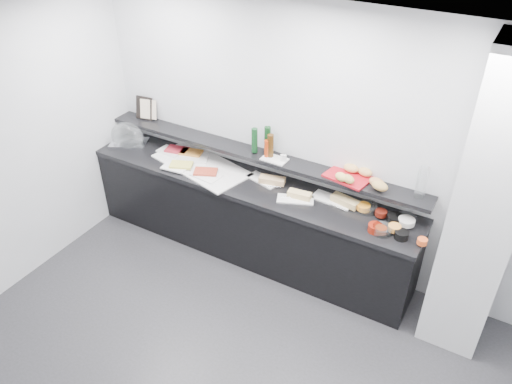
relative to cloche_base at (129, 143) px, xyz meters
The scene contains 55 objects.
back_wall 2.33m from the cloche_base, ahead, with size 5.00×0.02×2.70m, color silver.
ceiling 3.34m from the cloche_base, 36.75° to the right, with size 5.00×5.00×0.00m, color white.
column 3.79m from the cloche_base, ahead, with size 0.50×0.50×2.70m, color silver.
buffet_cabinet 1.65m from the cloche_base, ahead, with size 3.60×0.60×0.85m, color black.
counter_top 1.57m from the cloche_base, ahead, with size 3.62×0.62×0.05m, color black.
wall_shelf 1.59m from the cloche_base, ahead, with size 3.60×0.25×0.04m, color black.
cloche_base is the anchor object (origin of this frame).
cloche_dome 0.11m from the cloche_base, 58.50° to the right, with size 0.38×0.25×0.34m, color white.
linen_runner 0.98m from the cloche_base, ahead, with size 1.09×0.52×0.01m, color silver.
platter_meat_a 0.53m from the cloche_base, ahead, with size 0.27×0.18×0.01m, color silver.
food_meat_a 0.61m from the cloche_base, 11.93° to the left, with size 0.25×0.16×0.02m, color maroon.
platter_salmon 0.84m from the cloche_base, ahead, with size 0.33×0.22×0.01m, color white.
food_salmon 0.78m from the cloche_base, 11.44° to the left, with size 0.24×0.15×0.02m, color #C77628.
platter_cheese 0.80m from the cloche_base, 11.60° to the right, with size 0.27×0.18×0.01m, color white.
food_cheese 0.84m from the cloche_base, ahead, with size 0.23×0.15×0.02m, color #CFC750.
platter_meat_b 1.17m from the cloche_base, ahead, with size 0.30×0.20×0.01m, color white.
food_meat_b 1.14m from the cloche_base, ahead, with size 0.24×0.15×0.02m, color maroon.
sandwich_plate_left 1.71m from the cloche_base, ahead, with size 0.35×0.15×0.01m, color white.
sandwich_food_left 1.81m from the cloche_base, ahead, with size 0.26×0.10×0.06m, color tan.
tongs_left 1.86m from the cloche_base, ahead, with size 0.01×0.01×0.16m, color #BBBEC2.
sandwich_plate_mid 2.14m from the cloche_base, ahead, with size 0.35×0.15×0.01m, color silver.
sandwich_food_mid 2.17m from the cloche_base, ahead, with size 0.23×0.09×0.06m, color #DBB973.
tongs_mid 2.09m from the cloche_base, ahead, with size 0.01×0.01×0.16m, color silver.
sandwich_plate_right 2.46m from the cloche_base, ahead, with size 0.40×0.17×0.01m, color silver.
sandwich_food_right 2.59m from the cloche_base, ahead, with size 0.27×0.11×0.06m, color tan.
tongs_right 2.55m from the cloche_base, ahead, with size 0.01×0.01×0.16m, color silver.
bowl_glass_fruit 2.80m from the cloche_base, ahead, with size 0.19×0.19×0.07m, color silver.
fill_glass_fruit 2.77m from the cloche_base, ahead, with size 0.13×0.13×0.05m, color orange.
bowl_black_jam 3.08m from the cloche_base, ahead, with size 0.15×0.15×0.07m, color black.
fill_black_jam 2.94m from the cloche_base, ahead, with size 0.11×0.11×0.05m, color #51130B.
bowl_glass_cream 3.16m from the cloche_base, ahead, with size 0.18×0.18×0.07m, color white.
fill_glass_cream 3.18m from the cloche_base, ahead, with size 0.15×0.15×0.05m, color silver.
bowl_red_jam 2.97m from the cloche_base, ahead, with size 0.13×0.13×0.07m, color maroon.
fill_red_jam 3.02m from the cloche_base, ahead, with size 0.10×0.10×0.05m, color #63230E.
bowl_glass_salmon 3.03m from the cloche_base, ahead, with size 0.17×0.17×0.07m, color silver.
fill_glass_salmon 3.11m from the cloche_base, ahead, with size 0.11×0.11×0.05m, color orange.
bowl_black_fruit 3.19m from the cloche_base, ahead, with size 0.12×0.12×0.07m, color black.
fill_black_fruit 3.38m from the cloche_base, ahead, with size 0.09×0.09×0.05m, color #E2521E.
framed_print 0.44m from the cloche_base, 72.85° to the left, with size 0.21×0.02×0.26m, color black.
print_art 0.45m from the cloche_base, 60.22° to the left, with size 0.20×0.00×0.22m, color beige.
condiment_tray 1.82m from the cloche_base, ahead, with size 0.26×0.16×0.01m, color white.
bottle_green_a 1.61m from the cloche_base, ahead, with size 0.06×0.06×0.26m, color #0F3819.
bottle_brown 1.79m from the cloche_base, ahead, with size 0.06×0.06×0.24m, color #3C230B.
bottle_green_b 1.73m from the cloche_base, ahead, with size 0.06×0.06×0.28m, color black.
bottle_hot 1.75m from the cloche_base, ahead, with size 0.05×0.05×0.18m, color #9E2C0B.
shaker_salt 1.91m from the cloche_base, ahead, with size 0.04×0.04×0.07m, color silver.
shaker_pepper 1.94m from the cloche_base, ahead, with size 0.03×0.03×0.07m, color white.
bread_tray 2.58m from the cloche_base, ahead, with size 0.41×0.29×0.02m, color #AC121D.
bread_roll_n 2.58m from the cloche_base, ahead, with size 0.15×0.09×0.08m, color tan.
bread_roll_ne 2.72m from the cloche_base, ahead, with size 0.14×0.09×0.08m, color tan.
bread_roll_sw 2.55m from the cloche_base, ahead, with size 0.13×0.08×0.08m, color gold.
bread_roll_s 2.62m from the cloche_base, ahead, with size 0.13×0.08×0.08m, color #AE9042.
bread_roll_se 2.90m from the cloche_base, ahead, with size 0.16×0.10×0.08m, color #AD8342.
bread_roll_mide 2.86m from the cloche_base, ahead, with size 0.16×0.10×0.08m, color #AD7342.
carafe 3.25m from the cloche_base, ahead, with size 0.09×0.09×0.30m, color white.
Camera 1 is at (1.51, -1.96, 3.65)m, focal length 35.00 mm.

